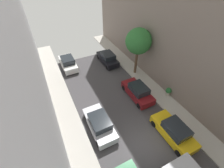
% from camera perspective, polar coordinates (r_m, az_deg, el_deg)
% --- Properties ---
extents(ground, '(32.00, 32.00, 0.00)m').
position_cam_1_polar(ground, '(14.36, 11.85, -21.29)').
color(ground, '#423F42').
extents(sidewalk_right, '(2.00, 44.00, 0.15)m').
position_cam_1_polar(sidewalk_right, '(16.83, 26.11, -12.72)').
color(sidewalk_right, '#B7B2A8').
rests_on(sidewalk_right, ground).
extents(parked_car_left_3, '(1.78, 4.20, 1.57)m').
position_cam_1_polar(parked_car_left_3, '(14.41, -4.58, -14.31)').
color(parked_car_left_3, silver).
rests_on(parked_car_left_3, ground).
extents(parked_car_left_4, '(1.78, 4.20, 1.57)m').
position_cam_1_polar(parked_car_left_4, '(22.49, -15.79, 7.43)').
color(parked_car_left_4, white).
rests_on(parked_car_left_4, ground).
extents(parked_car_right_2, '(1.78, 4.20, 1.57)m').
position_cam_1_polar(parked_car_right_2, '(14.91, 21.69, -15.82)').
color(parked_car_right_2, gold).
rests_on(parked_car_right_2, ground).
extents(parked_car_right_3, '(1.78, 4.20, 1.57)m').
position_cam_1_polar(parked_car_right_3, '(17.35, 9.39, -2.74)').
color(parked_car_right_3, maroon).
rests_on(parked_car_right_3, ground).
extents(parked_car_right_4, '(1.78, 4.20, 1.57)m').
position_cam_1_polar(parked_car_right_4, '(22.67, -1.61, 9.36)').
color(parked_car_right_4, black).
rests_on(parked_car_right_4, ground).
extents(street_tree_1, '(3.04, 3.04, 5.93)m').
position_cam_1_polar(street_tree_1, '(18.83, 9.63, 15.07)').
color(street_tree_1, brown).
rests_on(street_tree_1, sidewalk_right).
extents(potted_plant_0, '(0.64, 0.64, 0.95)m').
position_cam_1_polar(potted_plant_0, '(18.29, 19.93, -2.48)').
color(potted_plant_0, '#B2A899').
rests_on(potted_plant_0, sidewalk_right).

